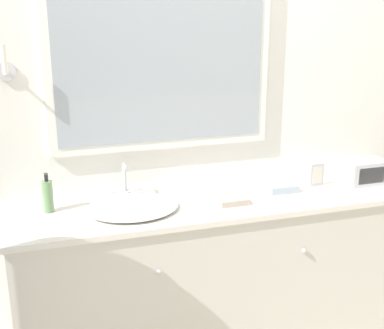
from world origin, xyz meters
TOP-DOWN VIEW (x-y plane):
  - wall_back at (-0.01, 0.59)m, footprint 8.00×0.18m
  - vanity_counter at (0.00, 0.29)m, footprint 2.17×0.56m
  - sink_basin at (-0.45, 0.27)m, footprint 0.45×0.42m
  - soap_bottle at (-0.85, 0.36)m, footprint 0.05×0.05m
  - appliance_box at (0.87, 0.26)m, footprint 0.22×0.14m
  - picture_frame at (0.59, 0.30)m, footprint 0.08×0.01m
  - hand_towel_near_sink at (0.37, 0.29)m, footprint 0.16×0.12m
  - hand_towel_far_corner at (0.05, 0.22)m, footprint 0.15×0.14m

SIDE VIEW (x-z plane):
  - vanity_counter at x=0.00m, z-range 0.00..0.92m
  - hand_towel_far_corner at x=0.05m, z-range 0.92..0.95m
  - sink_basin at x=-0.45m, z-range 0.84..1.03m
  - hand_towel_near_sink at x=0.37m, z-range 0.92..0.96m
  - picture_frame at x=0.59m, z-range 0.92..1.05m
  - appliance_box at x=0.87m, z-range 0.92..1.05m
  - soap_bottle at x=-0.85m, z-range 0.90..1.10m
  - wall_back at x=-0.01m, z-range 0.01..2.56m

